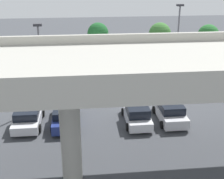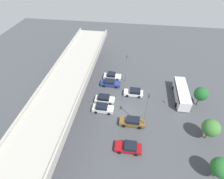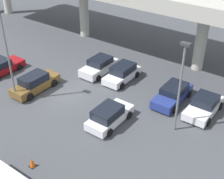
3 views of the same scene
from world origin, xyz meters
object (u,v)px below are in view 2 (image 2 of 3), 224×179
(parked_car_6, at_px, (112,76))
(shuttle_bus, at_px, (182,93))
(parked_car_1, at_px, (132,122))
(tree_front_right, at_px, (201,94))
(tree_front_centre, at_px, (211,128))
(parked_car_2, at_px, (103,108))
(parked_car_5, at_px, (110,83))
(lamp_post_near_aisle, at_px, (146,109))
(tree_front_left, at_px, (221,168))
(lamp_post_mid_lot, at_px, (126,67))
(parked_car_3, at_px, (104,99))
(parked_car_4, at_px, (134,92))
(parked_car_0, at_px, (129,147))
(traffic_cone, at_px, (165,101))

(parked_car_6, relative_size, shuttle_bus, 0.49)
(parked_car_1, xyz_separation_m, tree_front_right, (7.35, -13.70, 2.46))
(tree_front_centre, bearing_deg, parked_car_2, 78.63)
(parked_car_5, height_order, lamp_post_near_aisle, lamp_post_near_aisle)
(parked_car_5, bearing_deg, tree_front_right, -11.29)
(tree_front_left, distance_m, tree_front_right, 15.46)
(parked_car_6, bearing_deg, tree_front_right, -19.25)
(parked_car_5, bearing_deg, shuttle_bus, -7.89)
(parked_car_6, height_order, tree_front_centre, tree_front_centre)
(shuttle_bus, distance_m, lamp_post_mid_lot, 13.81)
(parked_car_3, xyz_separation_m, parked_car_5, (5.77, -0.43, -0.04))
(parked_car_1, xyz_separation_m, parked_car_4, (8.62, 0.07, -0.03))
(parked_car_3, distance_m, tree_front_centre, 21.09)
(lamp_post_mid_lot, xyz_separation_m, tree_front_right, (-5.93, -16.13, -1.16))
(parked_car_0, xyz_separation_m, parked_car_3, (10.98, 6.16, 0.07))
(parked_car_0, bearing_deg, parked_car_1, -92.92)
(tree_front_centre, relative_size, traffic_cone, 6.57)
(shuttle_bus, bearing_deg, parked_car_6, -107.65)
(parked_car_2, bearing_deg, parked_car_3, 92.73)
(lamp_post_mid_lot, bearing_deg, parked_car_3, 152.68)
(parked_car_3, distance_m, parked_car_4, 7.08)
(parked_car_0, relative_size, lamp_post_mid_lot, 0.61)
(parked_car_1, xyz_separation_m, parked_car_6, (14.22, 5.96, -0.09))
(parked_car_1, height_order, lamp_post_mid_lot, lamp_post_mid_lot)
(parked_car_2, distance_m, traffic_cone, 13.92)
(parked_car_2, distance_m, lamp_post_near_aisle, 9.87)
(parked_car_1, bearing_deg, parked_car_6, -67.26)
(parked_car_6, height_order, shuttle_bus, shuttle_bus)
(parked_car_2, height_order, tree_front_centre, tree_front_centre)
(parked_car_0, height_order, parked_car_4, parked_car_4)
(lamp_post_mid_lot, bearing_deg, parked_car_4, -153.15)
(parked_car_4, distance_m, parked_car_6, 8.12)
(parked_car_2, bearing_deg, parked_car_6, 88.25)
(parked_car_5, distance_m, traffic_cone, 13.50)
(parked_car_0, height_order, tree_front_centre, tree_front_centre)
(parked_car_2, xyz_separation_m, parked_car_3, (2.78, 0.13, 0.01))
(tree_front_right, bearing_deg, parked_car_0, 132.50)
(parked_car_0, relative_size, parked_car_4, 1.04)
(shuttle_bus, bearing_deg, parked_car_1, -49.12)
(parked_car_6, xyz_separation_m, shuttle_bus, (-5.21, -16.36, 0.93))
(parked_car_6, height_order, traffic_cone, parked_car_6)
(parked_car_3, xyz_separation_m, tree_front_right, (1.83, -20.14, 2.49))
(lamp_post_near_aisle, relative_size, traffic_cone, 11.90)
(parked_car_1, distance_m, lamp_post_mid_lot, 13.97)
(parked_car_5, relative_size, lamp_post_mid_lot, 0.64)
(lamp_post_mid_lot, height_order, traffic_cone, lamp_post_mid_lot)
(parked_car_4, relative_size, parked_car_5, 0.92)
(tree_front_right, bearing_deg, parked_car_5, 78.71)
(parked_car_0, bearing_deg, parked_car_4, -90.83)
(parked_car_3, height_order, traffic_cone, parked_car_3)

